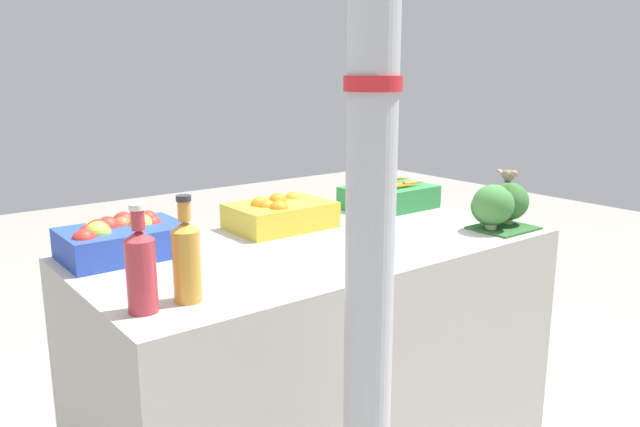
{
  "coord_description": "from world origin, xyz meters",
  "views": [
    {
      "loc": [
        -1.22,
        -1.58,
        1.37
      ],
      "look_at": [
        0.0,
        0.0,
        0.91
      ],
      "focal_mm": 35.0,
      "sensor_mm": 36.0,
      "label": 1
    }
  ],
  "objects_px": {
    "apple_crate": "(121,238)",
    "juice_bottle_amber": "(187,258)",
    "juice_bottle_ruby": "(141,268)",
    "sparrow_bird": "(509,175)",
    "orange_crate": "(280,214)",
    "broccoli_pile": "(498,205)",
    "support_pole": "(373,102)",
    "carrot_crate": "(389,196)"
  },
  "relations": [
    {
      "from": "apple_crate",
      "to": "juice_bottle_ruby",
      "type": "xyz_separation_m",
      "value": [
        -0.12,
        -0.48,
        0.05
      ]
    },
    {
      "from": "broccoli_pile",
      "to": "sparrow_bird",
      "type": "distance_m",
      "value": 0.11
    },
    {
      "from": "orange_crate",
      "to": "broccoli_pile",
      "type": "bearing_deg",
      "value": -38.75
    },
    {
      "from": "orange_crate",
      "to": "sparrow_bird",
      "type": "distance_m",
      "value": 0.83
    },
    {
      "from": "juice_bottle_ruby",
      "to": "sparrow_bird",
      "type": "distance_m",
      "value": 1.36
    },
    {
      "from": "carrot_crate",
      "to": "orange_crate",
      "type": "bearing_deg",
      "value": 180.0
    },
    {
      "from": "apple_crate",
      "to": "carrot_crate",
      "type": "height_order",
      "value": "carrot_crate"
    },
    {
      "from": "support_pole",
      "to": "sparrow_bird",
      "type": "distance_m",
      "value": 1.15
    },
    {
      "from": "juice_bottle_amber",
      "to": "sparrow_bird",
      "type": "height_order",
      "value": "juice_bottle_amber"
    },
    {
      "from": "juice_bottle_ruby",
      "to": "sparrow_bird",
      "type": "height_order",
      "value": "juice_bottle_ruby"
    },
    {
      "from": "apple_crate",
      "to": "juice_bottle_amber",
      "type": "bearing_deg",
      "value": -91.01
    },
    {
      "from": "carrot_crate",
      "to": "broccoli_pile",
      "type": "relative_size",
      "value": 1.38
    },
    {
      "from": "apple_crate",
      "to": "juice_bottle_amber",
      "type": "height_order",
      "value": "juice_bottle_amber"
    },
    {
      "from": "support_pole",
      "to": "carrot_crate",
      "type": "distance_m",
      "value": 1.38
    },
    {
      "from": "sparrow_bird",
      "to": "broccoli_pile",
      "type": "bearing_deg",
      "value": -87.19
    },
    {
      "from": "support_pole",
      "to": "juice_bottle_amber",
      "type": "bearing_deg",
      "value": 114.31
    },
    {
      "from": "juice_bottle_amber",
      "to": "broccoli_pile",
      "type": "bearing_deg",
      "value": -1.03
    },
    {
      "from": "carrot_crate",
      "to": "juice_bottle_ruby",
      "type": "relative_size",
      "value": 1.37
    },
    {
      "from": "carrot_crate",
      "to": "broccoli_pile",
      "type": "xyz_separation_m",
      "value": [
        0.07,
        -0.49,
        0.04
      ]
    },
    {
      "from": "orange_crate",
      "to": "apple_crate",
      "type": "bearing_deg",
      "value": 179.47
    },
    {
      "from": "orange_crate",
      "to": "sparrow_bird",
      "type": "relative_size",
      "value": 2.85
    },
    {
      "from": "orange_crate",
      "to": "juice_bottle_amber",
      "type": "xyz_separation_m",
      "value": [
        -0.59,
        -0.47,
        0.06
      ]
    },
    {
      "from": "support_pole",
      "to": "juice_bottle_ruby",
      "type": "height_order",
      "value": "support_pole"
    },
    {
      "from": "carrot_crate",
      "to": "juice_bottle_ruby",
      "type": "height_order",
      "value": "juice_bottle_ruby"
    },
    {
      "from": "support_pole",
      "to": "sparrow_bird",
      "type": "height_order",
      "value": "support_pole"
    },
    {
      "from": "apple_crate",
      "to": "orange_crate",
      "type": "relative_size",
      "value": 1.0
    },
    {
      "from": "sparrow_bird",
      "to": "juice_bottle_amber",
      "type": "bearing_deg",
      "value": -64.85
    },
    {
      "from": "support_pole",
      "to": "orange_crate",
      "type": "bearing_deg",
      "value": 66.85
    },
    {
      "from": "broccoli_pile",
      "to": "carrot_crate",
      "type": "bearing_deg",
      "value": 97.64
    },
    {
      "from": "sparrow_bird",
      "to": "carrot_crate",
      "type": "bearing_deg",
      "value": -142.31
    },
    {
      "from": "support_pole",
      "to": "apple_crate",
      "type": "distance_m",
      "value": 1.04
    },
    {
      "from": "support_pole",
      "to": "sparrow_bird",
      "type": "relative_size",
      "value": 20.82
    },
    {
      "from": "orange_crate",
      "to": "sparrow_bird",
      "type": "bearing_deg",
      "value": -38.13
    },
    {
      "from": "orange_crate",
      "to": "sparrow_bird",
      "type": "height_order",
      "value": "sparrow_bird"
    },
    {
      "from": "apple_crate",
      "to": "orange_crate",
      "type": "bearing_deg",
      "value": -0.53
    },
    {
      "from": "carrot_crate",
      "to": "juice_bottle_ruby",
      "type": "distance_m",
      "value": 1.34
    },
    {
      "from": "orange_crate",
      "to": "carrot_crate",
      "type": "relative_size",
      "value": 1.0
    },
    {
      "from": "juice_bottle_ruby",
      "to": "sparrow_bird",
      "type": "bearing_deg",
      "value": -1.51
    },
    {
      "from": "apple_crate",
      "to": "broccoli_pile",
      "type": "xyz_separation_m",
      "value": [
        1.2,
        -0.5,
        0.03
      ]
    },
    {
      "from": "juice_bottle_amber",
      "to": "sparrow_bird",
      "type": "distance_m",
      "value": 1.24
    },
    {
      "from": "carrot_crate",
      "to": "broccoli_pile",
      "type": "bearing_deg",
      "value": -82.36
    },
    {
      "from": "broccoli_pile",
      "to": "juice_bottle_amber",
      "type": "distance_m",
      "value": 1.2
    }
  ]
}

